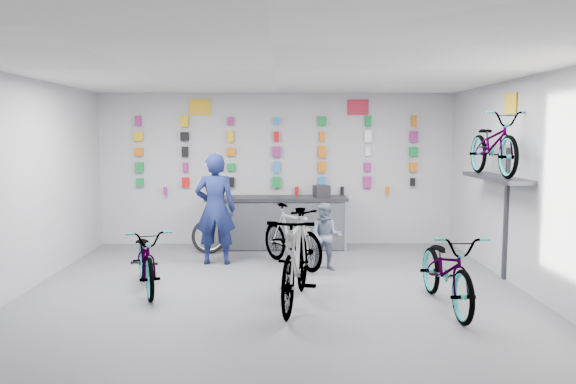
{
  "coord_description": "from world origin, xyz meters",
  "views": [
    {
      "loc": [
        0.08,
        -7.12,
        2.21
      ],
      "look_at": [
        0.19,
        1.4,
        1.32
      ],
      "focal_mm": 35.0,
      "sensor_mm": 36.0,
      "label": 1
    }
  ],
  "objects_px": {
    "clerk": "(215,209)",
    "bike_service": "(292,236)",
    "bike_left": "(146,258)",
    "bike_center": "(296,258)",
    "counter": "(277,223)",
    "bike_right": "(447,269)",
    "customer": "(326,237)"
  },
  "relations": [
    {
      "from": "bike_center",
      "to": "customer",
      "type": "distance_m",
      "value": 1.93
    },
    {
      "from": "bike_right",
      "to": "customer",
      "type": "height_order",
      "value": "customer"
    },
    {
      "from": "counter",
      "to": "bike_center",
      "type": "height_order",
      "value": "bike_center"
    },
    {
      "from": "bike_right",
      "to": "bike_left",
      "type": "bearing_deg",
      "value": 165.96
    },
    {
      "from": "counter",
      "to": "bike_right",
      "type": "xyz_separation_m",
      "value": [
        2.19,
        -3.74,
        0.01
      ]
    },
    {
      "from": "bike_right",
      "to": "clerk",
      "type": "distance_m",
      "value": 4.07
    },
    {
      "from": "bike_left",
      "to": "bike_center",
      "type": "height_order",
      "value": "bike_center"
    },
    {
      "from": "bike_center",
      "to": "bike_right",
      "type": "height_order",
      "value": "bike_center"
    },
    {
      "from": "clerk",
      "to": "customer",
      "type": "xyz_separation_m",
      "value": [
        1.83,
        -0.47,
        -0.39
      ]
    },
    {
      "from": "counter",
      "to": "bike_service",
      "type": "bearing_deg",
      "value": -79.78
    },
    {
      "from": "bike_right",
      "to": "customer",
      "type": "bearing_deg",
      "value": 122.81
    },
    {
      "from": "bike_service",
      "to": "customer",
      "type": "bearing_deg",
      "value": -60.4
    },
    {
      "from": "clerk",
      "to": "bike_service",
      "type": "bearing_deg",
      "value": 172.33
    },
    {
      "from": "bike_left",
      "to": "bike_right",
      "type": "height_order",
      "value": "bike_right"
    },
    {
      "from": "customer",
      "to": "bike_right",
      "type": "bearing_deg",
      "value": -44.55
    },
    {
      "from": "counter",
      "to": "customer",
      "type": "bearing_deg",
      "value": -65.13
    },
    {
      "from": "customer",
      "to": "bike_left",
      "type": "bearing_deg",
      "value": -145.94
    },
    {
      "from": "bike_right",
      "to": "clerk",
      "type": "height_order",
      "value": "clerk"
    },
    {
      "from": "counter",
      "to": "bike_center",
      "type": "distance_m",
      "value": 3.61
    },
    {
      "from": "bike_left",
      "to": "counter",
      "type": "bearing_deg",
      "value": 38.7
    },
    {
      "from": "bike_left",
      "to": "clerk",
      "type": "distance_m",
      "value": 1.85
    },
    {
      "from": "bike_right",
      "to": "bike_service",
      "type": "bearing_deg",
      "value": 128.28
    },
    {
      "from": "bike_service",
      "to": "bike_center",
      "type": "bearing_deg",
      "value": -122.2
    },
    {
      "from": "bike_center",
      "to": "bike_right",
      "type": "distance_m",
      "value": 1.92
    },
    {
      "from": "bike_center",
      "to": "bike_service",
      "type": "bearing_deg",
      "value": 100.37
    },
    {
      "from": "bike_right",
      "to": "bike_service",
      "type": "relative_size",
      "value": 1.11
    },
    {
      "from": "bike_left",
      "to": "bike_center",
      "type": "xyz_separation_m",
      "value": [
        2.09,
        -0.73,
        0.15
      ]
    },
    {
      "from": "bike_service",
      "to": "customer",
      "type": "xyz_separation_m",
      "value": [
        0.55,
        -0.29,
        0.03
      ]
    },
    {
      "from": "counter",
      "to": "bike_right",
      "type": "bearing_deg",
      "value": -59.68
    },
    {
      "from": "clerk",
      "to": "customer",
      "type": "relative_size",
      "value": 1.72
    },
    {
      "from": "bike_service",
      "to": "customer",
      "type": "relative_size",
      "value": 1.57
    },
    {
      "from": "bike_right",
      "to": "bike_service",
      "type": "height_order",
      "value": "bike_service"
    }
  ]
}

